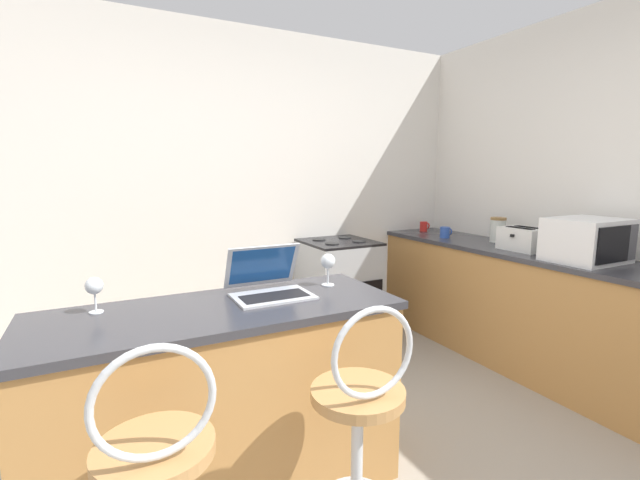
% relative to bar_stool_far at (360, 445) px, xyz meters
% --- Properties ---
extents(wall_back, '(12.00, 0.06, 2.60)m').
position_rel_bar_stool_far_xyz_m(wall_back, '(0.21, 2.25, 0.81)').
color(wall_back, silver).
rests_on(wall_back, ground_plane).
extents(breakfast_bar, '(1.54, 0.60, 0.89)m').
position_rel_bar_stool_far_xyz_m(breakfast_bar, '(-0.34, 0.58, -0.04)').
color(breakfast_bar, '#B27C42').
rests_on(breakfast_bar, ground_plane).
extents(counter_right, '(0.61, 2.74, 0.89)m').
position_rel_bar_stool_far_xyz_m(counter_right, '(2.03, 0.87, -0.04)').
color(counter_right, '#B27C42').
rests_on(counter_right, ground_plane).
extents(bar_stool_far, '(0.40, 0.40, 1.03)m').
position_rel_bar_stool_far_xyz_m(bar_stool_far, '(0.00, 0.00, 0.00)').
color(bar_stool_far, silver).
rests_on(bar_stool_far, ground_plane).
extents(laptop, '(0.36, 0.32, 0.23)m').
position_rel_bar_stool_far_xyz_m(laptop, '(-0.09, 0.68, 0.46)').
color(laptop, '#B7BABF').
rests_on(laptop, breakfast_bar).
extents(microwave, '(0.46, 0.37, 0.28)m').
position_rel_bar_stool_far_xyz_m(microwave, '(2.01, 0.45, 0.54)').
color(microwave, white).
rests_on(microwave, counter_right).
extents(toaster, '(0.26, 0.30, 0.17)m').
position_rel_bar_stool_far_xyz_m(toaster, '(2.01, 0.91, 0.49)').
color(toaster, silver).
rests_on(toaster, counter_right).
extents(stove_range, '(0.57, 0.60, 0.89)m').
position_rel_bar_stool_far_xyz_m(stove_range, '(1.00, 1.91, -0.04)').
color(stove_range, '#9EA3A8').
rests_on(stove_range, ground_plane).
extents(wine_glass_short, '(0.08, 0.08, 0.16)m').
position_rel_bar_stool_far_xyz_m(wine_glass_short, '(0.24, 0.69, 0.52)').
color(wine_glass_short, silver).
rests_on(wine_glass_short, breakfast_bar).
extents(wine_glass_tall, '(0.07, 0.07, 0.15)m').
position_rel_bar_stool_far_xyz_m(wine_glass_tall, '(-0.82, 0.74, 0.51)').
color(wine_glass_tall, silver).
rests_on(wine_glass_tall, breakfast_bar).
extents(storage_jar, '(0.13, 0.13, 0.20)m').
position_rel_bar_stool_far_xyz_m(storage_jar, '(2.15, 1.27, 0.50)').
color(storage_jar, silver).
rests_on(storage_jar, counter_right).
extents(mug_red, '(0.09, 0.07, 0.09)m').
position_rel_bar_stool_far_xyz_m(mug_red, '(2.04, 2.05, 0.45)').
color(mug_red, red).
rests_on(mug_red, counter_right).
extents(mug_blue, '(0.10, 0.08, 0.10)m').
position_rel_bar_stool_far_xyz_m(mug_blue, '(1.93, 1.64, 0.45)').
color(mug_blue, '#2D51AD').
rests_on(mug_blue, counter_right).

